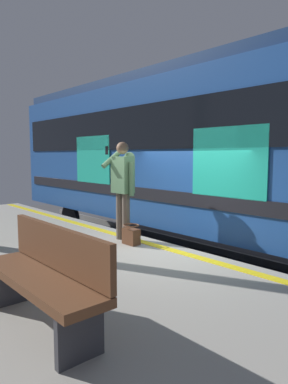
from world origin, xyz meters
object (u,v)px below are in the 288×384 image
train_carriage (193,149)px  passenger (123,183)px  handbag (131,235)px  bench (46,273)px

train_carriage → passenger: size_ratio=6.31×
handbag → bench: bearing=125.6°
handbag → bench: (-1.73, 2.42, 0.34)m
train_carriage → bench: 5.55m
passenger → handbag: size_ratio=5.14×
handbag → train_carriage: bearing=-73.9°
passenger → bench: size_ratio=1.05×
handbag → passenger: bearing=-17.1°
train_carriage → passenger: 2.43m
train_carriage → handbag: (-0.70, 2.43, -1.52)m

